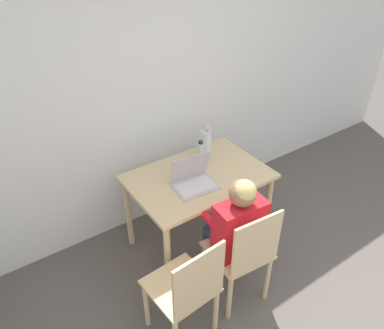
{
  "coord_description": "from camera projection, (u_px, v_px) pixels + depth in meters",
  "views": [
    {
      "loc": [
        -1.58,
        -0.37,
        2.45
      ],
      "look_at": [
        -0.25,
        1.55,
        0.91
      ],
      "focal_mm": 35.0,
      "sensor_mm": 36.0,
      "label": 1
    }
  ],
  "objects": [
    {
      "name": "wall_back",
      "position": [
        171.0,
        86.0,
        3.19
      ],
      "size": [
        6.4,
        0.05,
        2.5
      ],
      "color": "white",
      "rests_on": "ground_plane"
    },
    {
      "name": "dining_table",
      "position": [
        198.0,
        185.0,
        3.04
      ],
      "size": [
        1.1,
        0.74,
        0.73
      ],
      "color": "#D6B784",
      "rests_on": "ground_plane"
    },
    {
      "name": "chair_occupied",
      "position": [
        243.0,
        255.0,
        2.63
      ],
      "size": [
        0.43,
        0.43,
        0.89
      ],
      "rotation": [
        0.0,
        0.0,
        3.06
      ],
      "color": "#D6B784",
      "rests_on": "ground_plane"
    },
    {
      "name": "chair_spare",
      "position": [
        186.0,
        291.0,
        2.38
      ],
      "size": [
        0.43,
        0.43,
        0.89
      ],
      "rotation": [
        0.0,
        0.0,
        3.21
      ],
      "color": "#D6B784",
      "rests_on": "ground_plane"
    },
    {
      "name": "person_seated",
      "position": [
        236.0,
        223.0,
        2.6
      ],
      "size": [
        0.39,
        0.45,
        1.07
      ],
      "rotation": [
        0.0,
        0.0,
        3.06
      ],
      "color": "red",
      "rests_on": "ground_plane"
    },
    {
      "name": "laptop",
      "position": [
        193.0,
        179.0,
        2.86
      ],
      "size": [
        0.35,
        0.27,
        0.24
      ],
      "rotation": [
        0.0,
        0.0,
        -0.09
      ],
      "color": "#B2B2B7",
      "rests_on": "dining_table"
    },
    {
      "name": "flower_vase",
      "position": [
        206.0,
        142.0,
        3.15
      ],
      "size": [
        0.09,
        0.09,
        0.31
      ],
      "color": "silver",
      "rests_on": "dining_table"
    },
    {
      "name": "water_bottle",
      "position": [
        201.0,
        153.0,
        3.09
      ],
      "size": [
        0.06,
        0.06,
        0.21
      ],
      "color": "silver",
      "rests_on": "dining_table"
    }
  ]
}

